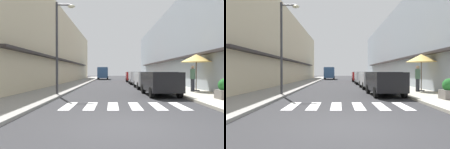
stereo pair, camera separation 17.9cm
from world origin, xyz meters
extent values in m
plane|color=#2B2B2D|center=(0.00, 20.19, 0.00)|extent=(111.07, 111.07, 0.00)
cube|color=gray|center=(-4.90, 20.19, 0.06)|extent=(2.79, 70.68, 0.12)
cube|color=#ADA899|center=(4.90, 20.19, 0.06)|extent=(2.79, 70.68, 0.12)
cube|color=beige|center=(-8.80, 21.72, 4.40)|extent=(5.00, 47.44, 8.80)
cube|color=#332D2D|center=(-6.05, 21.72, 2.80)|extent=(0.50, 33.21, 0.16)
cube|color=#939EA8|center=(8.80, 21.72, 4.53)|extent=(5.00, 47.44, 9.07)
cube|color=#332D2D|center=(6.05, 21.72, 2.80)|extent=(0.50, 33.21, 0.16)
cube|color=silver|center=(-2.38, 3.59, 0.01)|extent=(0.45, 2.20, 0.01)
cube|color=silver|center=(-1.43, 3.59, 0.01)|extent=(0.45, 2.20, 0.01)
cube|color=silver|center=(-0.48, 3.59, 0.01)|extent=(0.45, 2.20, 0.01)
cube|color=silver|center=(0.47, 3.59, 0.01)|extent=(0.45, 2.20, 0.01)
cube|color=silver|center=(1.42, 3.59, 0.01)|extent=(0.45, 2.20, 0.01)
cube|color=silver|center=(2.38, 3.59, 0.01)|extent=(0.45, 2.20, 0.01)
cube|color=black|center=(2.45, 7.77, 0.89)|extent=(1.89, 4.02, 1.13)
cube|color=black|center=(2.45, 7.58, 1.19)|extent=(1.55, 2.27, 0.56)
cylinder|color=black|center=(1.61, 9.05, 0.32)|extent=(0.24, 0.65, 0.64)
cylinder|color=black|center=(3.20, 9.11, 0.32)|extent=(0.24, 0.65, 0.64)
cylinder|color=black|center=(1.70, 6.44, 0.32)|extent=(0.24, 0.65, 0.64)
cylinder|color=black|center=(3.29, 6.50, 0.32)|extent=(0.24, 0.65, 0.64)
cube|color=silver|center=(2.45, 13.42, 0.89)|extent=(1.77, 4.23, 1.13)
cube|color=black|center=(2.45, 13.21, 1.19)|extent=(1.48, 2.37, 0.56)
cylinder|color=black|center=(1.66, 14.82, 0.32)|extent=(0.22, 0.64, 0.64)
cylinder|color=black|center=(3.25, 14.81, 0.32)|extent=(0.22, 0.64, 0.64)
cylinder|color=black|center=(1.65, 12.03, 0.32)|extent=(0.22, 0.64, 0.64)
cylinder|color=black|center=(3.24, 12.02, 0.32)|extent=(0.22, 0.64, 0.64)
cube|color=silver|center=(2.45, 20.25, 0.89)|extent=(1.80, 4.25, 1.13)
cube|color=black|center=(2.45, 20.04, 1.19)|extent=(1.50, 2.38, 0.56)
cylinder|color=black|center=(1.68, 21.65, 0.32)|extent=(0.23, 0.64, 0.64)
cylinder|color=black|center=(3.27, 21.63, 0.32)|extent=(0.23, 0.64, 0.64)
cylinder|color=black|center=(1.64, 18.86, 0.32)|extent=(0.23, 0.64, 0.64)
cylinder|color=black|center=(3.23, 18.84, 0.32)|extent=(0.23, 0.64, 0.64)
cube|color=maroon|center=(2.45, 26.45, 0.89)|extent=(1.85, 4.04, 1.13)
cube|color=black|center=(2.45, 26.25, 1.19)|extent=(1.53, 2.28, 0.56)
cylinder|color=black|center=(1.69, 27.79, 0.32)|extent=(0.24, 0.65, 0.64)
cylinder|color=black|center=(3.28, 27.75, 0.32)|extent=(0.24, 0.65, 0.64)
cylinder|color=black|center=(1.62, 25.15, 0.32)|extent=(0.24, 0.65, 0.64)
cylinder|color=black|center=(3.21, 25.11, 0.32)|extent=(0.24, 0.65, 0.64)
cube|color=#33598C|center=(-2.30, 37.26, 1.34)|extent=(1.99, 5.42, 2.03)
cube|color=black|center=(-2.30, 36.99, 2.09)|extent=(1.66, 3.04, 0.56)
cylinder|color=black|center=(-3.21, 39.04, 0.32)|extent=(0.23, 0.64, 0.64)
cylinder|color=black|center=(-1.42, 39.05, 0.32)|extent=(0.23, 0.64, 0.64)
cylinder|color=black|center=(-3.18, 35.47, 0.32)|extent=(0.23, 0.64, 0.64)
cylinder|color=black|center=(-1.39, 35.49, 0.32)|extent=(0.23, 0.64, 0.64)
cylinder|color=#38383D|center=(-3.90, 7.61, 2.92)|extent=(0.14, 0.14, 5.60)
cylinder|color=#38383D|center=(-3.45, 7.61, 5.57)|extent=(0.90, 0.10, 0.10)
ellipsoid|color=beige|center=(-3.00, 7.61, 5.47)|extent=(0.44, 0.28, 0.20)
cylinder|color=#262626|center=(5.46, 9.69, 0.15)|extent=(0.48, 0.48, 0.06)
cylinder|color=#4C3823|center=(5.46, 9.69, 1.28)|extent=(0.06, 0.06, 2.33)
cone|color=#D8B259|center=(5.46, 9.69, 2.45)|extent=(2.11, 2.11, 0.55)
cube|color=slate|center=(5.12, 5.09, 0.35)|extent=(0.77, 0.77, 0.45)
sphere|color=#236628|center=(5.12, 5.09, 0.81)|extent=(0.68, 0.68, 0.68)
cylinder|color=#282B33|center=(5.05, 9.26, 0.55)|extent=(0.26, 0.26, 0.86)
cylinder|color=#4C7259|center=(5.05, 9.26, 1.32)|extent=(0.34, 0.34, 0.68)
sphere|color=tan|center=(5.05, 9.26, 1.78)|extent=(0.23, 0.23, 0.23)
camera|label=1|loc=(-0.52, -5.71, 1.48)|focal=34.86mm
camera|label=2|loc=(-0.34, -5.71, 1.48)|focal=34.86mm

